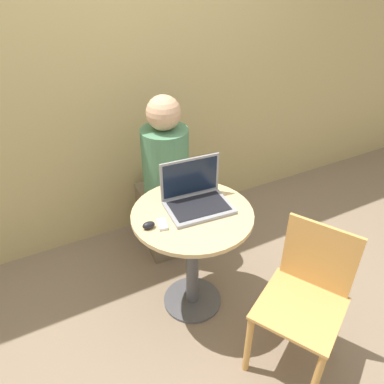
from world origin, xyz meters
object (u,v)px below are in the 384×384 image
cell_phone (162,224)px  chair_empty (304,299)px  person_seated (164,190)px  laptop (196,197)px

cell_phone → chair_empty: chair_empty is taller
cell_phone → person_seated: bearing=65.6°
cell_phone → chair_empty: size_ratio=0.12×
laptop → cell_phone: 0.26m
laptop → chair_empty: laptop is taller
cell_phone → laptop: bearing=18.3°
laptop → cell_phone: size_ratio=3.63×
person_seated → laptop: bearing=-92.8°
chair_empty → person_seated: size_ratio=0.69×
laptop → person_seated: person_seated is taller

